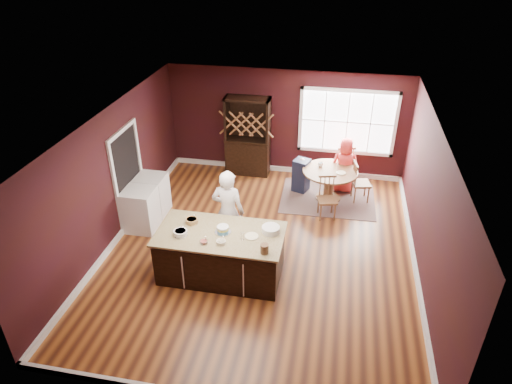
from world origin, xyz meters
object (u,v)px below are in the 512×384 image
Objects in this scene: layer_cake at (223,229)px; chair_north at (343,164)px; kitchen_island at (221,255)px; chair_east at (361,182)px; toddler at (300,159)px; chair_south at (327,198)px; washer at (141,210)px; dining_table at (329,179)px; high_chair at (301,175)px; hutch at (248,137)px; seated_woman at (345,165)px; dryer at (152,195)px; baker at (228,212)px.

chair_north is (2.05, 3.90, -0.44)m from layer_cake.
chair_east is at bearing 51.53° from kitchen_island.
chair_east is 1.54m from toddler.
washer is (-3.85, -1.17, -0.03)m from chair_south.
dining_table is at bearing 82.64° from chair_east.
washer is at bearing 151.03° from kitchen_island.
toddler is (-0.06, 0.08, 0.38)m from high_chair.
hutch reaches higher than washer.
seated_woman reaches higher than kitchen_island.
dining_table is at bearing -25.02° from toddler.
high_chair is at bearing 27.15° from dryer.
toddler reaches higher than dryer.
dining_table is at bearing -1.86° from high_chair.
chair_east is (2.58, 2.43, -0.39)m from baker.
high_chair is 3.31× the size of toddler.
dryer is (-3.10, -1.70, -0.35)m from toddler.
seated_woman is 1.09m from toddler.
baker is 5.95× the size of layer_cake.
baker is 2.08m from washer.
toddler reaches higher than high_chair.
layer_cake is 0.30× the size of chair_south.
high_chair is at bearing -24.92° from hutch.
hutch is at bearing 174.76° from high_chair.
hutch is at bearing -17.19° from chair_north.
layer_cake reaches higher than washer.
seated_woman is 4.85m from washer.
dining_table is 0.74m from chair_east.
kitchen_island is 1.29× the size of baker.
baker is at bearing -111.98° from toddler.
layer_cake is 3.58m from toddler.
layer_cake is at bearing -84.48° from hutch.
dining_table is at bearing 56.37° from chair_north.
hutch is 2.21× the size of washer.
chair_east is 0.60m from seated_woman.
toddler is at bearing 148.54° from high_chair.
baker reaches higher than washer.
seated_woman is (0.32, 0.47, 0.15)m from dining_table.
chair_north reaches higher than washer.
chair_north reaches higher than toddler.
layer_cake is at bearing -39.63° from dryer.
baker is 2.92m from toddler.
kitchen_island is at bearing -28.97° from washer.
chair_north reaches higher than layer_cake.
seated_woman is 1.48× the size of washer.
chair_north is 1.13m from high_chair.
chair_east is (2.49, 3.15, -0.48)m from layer_cake.
seated_woman reaches higher than dining_table.
dining_table is 4.08m from dryer.
chair_east reaches higher than dryer.
toddler is 0.28× the size of dryer.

